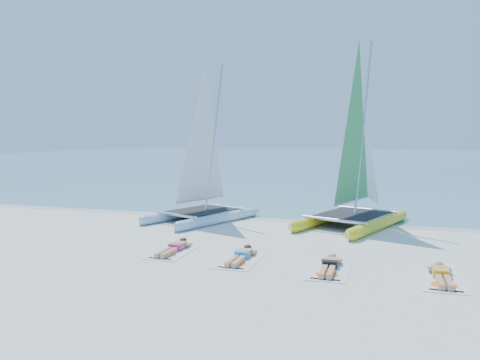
{
  "coord_description": "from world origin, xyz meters",
  "views": [
    {
      "loc": [
        3.5,
        -13.05,
        3.35
      ],
      "look_at": [
        -0.88,
        1.2,
        1.97
      ],
      "focal_mm": 35.0,
      "sensor_mm": 36.0,
      "label": 1
    }
  ],
  "objects_px": {
    "catamaran_blue": "(203,172)",
    "sunbather_d": "(441,274)",
    "towel_c": "(329,271)",
    "towel_a": "(172,252)",
    "towel_d": "(442,281)",
    "sunbather_a": "(175,247)",
    "towel_b": "(239,261)",
    "sunbather_c": "(330,265)",
    "catamaran_yellow": "(359,165)",
    "sunbather_b": "(241,255)"
  },
  "relations": [
    {
      "from": "sunbather_b",
      "to": "sunbather_a",
      "type": "bearing_deg",
      "value": 172.04
    },
    {
      "from": "catamaran_blue",
      "to": "sunbather_d",
      "type": "height_order",
      "value": "catamaran_blue"
    },
    {
      "from": "towel_c",
      "to": "towel_a",
      "type": "bearing_deg",
      "value": 172.92
    },
    {
      "from": "catamaran_blue",
      "to": "towel_c",
      "type": "relative_size",
      "value": 3.56
    },
    {
      "from": "catamaran_yellow",
      "to": "towel_d",
      "type": "relative_size",
      "value": 3.93
    },
    {
      "from": "towel_a",
      "to": "sunbather_d",
      "type": "distance_m",
      "value": 7.19
    },
    {
      "from": "catamaran_yellow",
      "to": "sunbather_b",
      "type": "height_order",
      "value": "catamaran_yellow"
    },
    {
      "from": "towel_a",
      "to": "sunbather_c",
      "type": "distance_m",
      "value": 4.58
    },
    {
      "from": "sunbather_a",
      "to": "sunbather_d",
      "type": "xyz_separation_m",
      "value": [
        7.18,
        -0.6,
        0.0
      ]
    },
    {
      "from": "sunbather_b",
      "to": "towel_d",
      "type": "height_order",
      "value": "sunbather_b"
    },
    {
      "from": "catamaran_blue",
      "to": "sunbather_d",
      "type": "distance_m",
      "value": 10.18
    },
    {
      "from": "catamaran_blue",
      "to": "sunbather_d",
      "type": "bearing_deg",
      "value": -11.67
    },
    {
      "from": "towel_c",
      "to": "towel_d",
      "type": "relative_size",
      "value": 1.0
    },
    {
      "from": "sunbather_a",
      "to": "sunbather_d",
      "type": "height_order",
      "value": "same"
    },
    {
      "from": "towel_d",
      "to": "sunbather_c",
      "type": "bearing_deg",
      "value": 175.0
    },
    {
      "from": "towel_a",
      "to": "towel_b",
      "type": "height_order",
      "value": "same"
    },
    {
      "from": "sunbather_b",
      "to": "sunbather_d",
      "type": "height_order",
      "value": "same"
    },
    {
      "from": "towel_a",
      "to": "sunbather_a",
      "type": "distance_m",
      "value": 0.22
    },
    {
      "from": "sunbather_a",
      "to": "towel_c",
      "type": "height_order",
      "value": "sunbather_a"
    },
    {
      "from": "towel_a",
      "to": "towel_d",
      "type": "distance_m",
      "value": 7.2
    },
    {
      "from": "catamaran_blue",
      "to": "towel_c",
      "type": "xyz_separation_m",
      "value": [
        5.65,
        -5.79,
        -1.95
      ]
    },
    {
      "from": "catamaran_blue",
      "to": "towel_d",
      "type": "relative_size",
      "value": 3.56
    },
    {
      "from": "sunbather_b",
      "to": "towel_d",
      "type": "relative_size",
      "value": 0.93
    },
    {
      "from": "catamaran_yellow",
      "to": "towel_d",
      "type": "height_order",
      "value": "catamaran_yellow"
    },
    {
      "from": "towel_a",
      "to": "towel_c",
      "type": "bearing_deg",
      "value": -7.08
    },
    {
      "from": "catamaran_yellow",
      "to": "towel_c",
      "type": "relative_size",
      "value": 3.93
    },
    {
      "from": "sunbather_d",
      "to": "sunbather_a",
      "type": "bearing_deg",
      "value": 175.2
    },
    {
      "from": "sunbather_b",
      "to": "towel_c",
      "type": "height_order",
      "value": "sunbather_b"
    },
    {
      "from": "towel_b",
      "to": "towel_a",
      "type": "bearing_deg",
      "value": 172.04
    },
    {
      "from": "sunbather_a",
      "to": "towel_b",
      "type": "xyz_separation_m",
      "value": [
        2.14,
        -0.49,
        -0.11
      ]
    },
    {
      "from": "towel_a",
      "to": "sunbather_a",
      "type": "relative_size",
      "value": 1.07
    },
    {
      "from": "sunbather_c",
      "to": "towel_d",
      "type": "bearing_deg",
      "value": -5.0
    },
    {
      "from": "towel_a",
      "to": "sunbather_d",
      "type": "xyz_separation_m",
      "value": [
        7.18,
        -0.41,
        0.11
      ]
    },
    {
      "from": "catamaran_yellow",
      "to": "towel_a",
      "type": "distance_m",
      "value": 8.22
    },
    {
      "from": "sunbather_b",
      "to": "sunbather_d",
      "type": "xyz_separation_m",
      "value": [
        5.04,
        -0.3,
        0.0
      ]
    },
    {
      "from": "catamaran_yellow",
      "to": "sunbather_b",
      "type": "relative_size",
      "value": 4.21
    },
    {
      "from": "catamaran_blue",
      "to": "sunbather_c",
      "type": "distance_m",
      "value": 8.17
    },
    {
      "from": "sunbather_c",
      "to": "catamaran_blue",
      "type": "bearing_deg",
      "value": 135.26
    },
    {
      "from": "towel_c",
      "to": "sunbather_a",
      "type": "bearing_deg",
      "value": 170.56
    },
    {
      "from": "towel_b",
      "to": "sunbather_b",
      "type": "bearing_deg",
      "value": 90.0
    },
    {
      "from": "sunbather_a",
      "to": "towel_b",
      "type": "distance_m",
      "value": 2.2
    },
    {
      "from": "catamaran_yellow",
      "to": "sunbather_b",
      "type": "distance_m",
      "value": 7.21
    },
    {
      "from": "towel_c",
      "to": "towel_d",
      "type": "xyz_separation_m",
      "value": [
        2.62,
        -0.04,
        0.0
      ]
    },
    {
      "from": "sunbather_a",
      "to": "sunbather_b",
      "type": "distance_m",
      "value": 2.16
    },
    {
      "from": "sunbather_a",
      "to": "towel_b",
      "type": "height_order",
      "value": "sunbather_a"
    },
    {
      "from": "catamaran_blue",
      "to": "towel_a",
      "type": "height_order",
      "value": "catamaran_blue"
    },
    {
      "from": "towel_a",
      "to": "sunbather_b",
      "type": "bearing_deg",
      "value": -2.87
    },
    {
      "from": "towel_b",
      "to": "towel_c",
      "type": "height_order",
      "value": "same"
    },
    {
      "from": "catamaran_yellow",
      "to": "sunbather_c",
      "type": "height_order",
      "value": "catamaran_yellow"
    },
    {
      "from": "towel_b",
      "to": "sunbather_c",
      "type": "relative_size",
      "value": 1.07
    }
  ]
}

